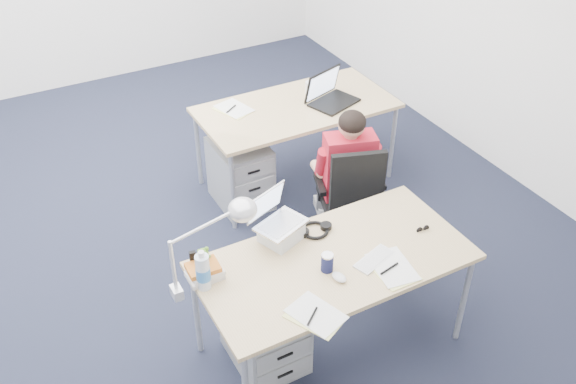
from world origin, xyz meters
The scene contains 24 objects.
floor centered at (0.00, 0.00, 0.00)m, with size 7.00×7.00×0.00m, color black.
room centered at (0.00, 0.00, 1.71)m, with size 6.02×7.02×2.80m.
desk_near centered at (0.59, -1.03, 0.68)m, with size 1.60×0.80×0.73m.
desk_far centered at (1.30, 0.69, 0.68)m, with size 1.60×0.80×0.73m.
office_chair centered at (1.21, -0.26, 0.27)m, with size 0.75×0.75×0.94m.
seated_person centered at (1.25, -0.10, 0.57)m, with size 0.48×0.68×1.14m.
drawer_pedestal_near centered at (0.17, -0.93, 0.28)m, with size 0.40×0.50×0.55m, color #A0A3A5.
drawer_pedestal_far centered at (0.75, 0.64, 0.28)m, with size 0.40×0.50×0.55m, color #A0A3A5.
silver_laptop centered at (0.40, -0.73, 0.89)m, with size 0.29×0.23×0.31m, color silver, non-canonical shape.
wireless_keyboard centered at (0.78, -1.15, 0.74)m, with size 0.27×0.11×0.01m, color white.
computer_mouse centered at (0.52, -1.19, 0.75)m, with size 0.06×0.10×0.03m, color white.
headphones centered at (0.61, -0.76, 0.75)m, with size 0.22×0.17×0.04m, color black, non-canonical shape.
can_koozie centered at (0.50, -1.09, 0.79)m, with size 0.07×0.07×0.12m, color #151941.
water_bottle centered at (-0.16, -0.88, 0.86)m, with size 0.08×0.08×0.26m, color silver.
bear_figurine centered at (-0.11, -0.76, 0.81)m, with size 0.09×0.07×0.16m, color #38741F, non-canonical shape.
book_stack centered at (-0.13, -0.81, 0.77)m, with size 0.19×0.14×0.09m, color silver.
cordless_phone centered at (-0.16, -0.73, 0.80)m, with size 0.04×0.02×0.14m, color black.
papers_left centered at (0.26, -1.37, 0.73)m, with size 0.20×0.29×0.01m, color #EDEC89.
papers_right centered at (0.83, -1.26, 0.74)m, with size 0.21×0.30×0.01m, color #EDEC89.
sunglasses centered at (1.20, -1.07, 0.74)m, with size 0.09×0.04×0.02m, color black, non-canonical shape.
desk_lamp centered at (-0.16, -0.88, 0.99)m, with size 0.46×0.17×0.53m, color silver, non-canonical shape.
dark_laptop centered at (1.59, 0.58, 0.87)m, with size 0.38×0.37×0.28m, color black, non-canonical shape.
far_cup centered at (1.50, 0.83, 0.78)m, with size 0.08×0.08×0.11m, color white.
far_papers centered at (0.82, 0.88, 0.73)m, with size 0.21×0.29×0.01m, color white.
Camera 1 is at (-0.98, -3.34, 3.23)m, focal length 40.00 mm.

